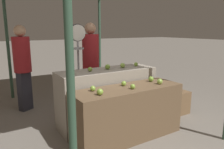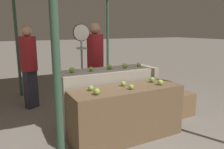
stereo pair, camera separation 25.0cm
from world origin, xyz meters
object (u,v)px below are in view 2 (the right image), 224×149
(produce_scale, at_px, (82,49))
(person_vendor_at_scale, at_px, (95,59))
(wooden_crate_side, at_px, (179,103))
(person_customer_left, at_px, (29,61))

(produce_scale, xyz_separation_m, person_vendor_at_scale, (0.39, 0.28, -0.25))
(produce_scale, height_order, person_vendor_at_scale, person_vendor_at_scale)
(person_vendor_at_scale, distance_m, wooden_crate_side, 1.88)
(produce_scale, bearing_deg, person_customer_left, 137.90)
(person_vendor_at_scale, bearing_deg, wooden_crate_side, 112.49)
(person_customer_left, height_order, wooden_crate_side, person_customer_left)
(person_customer_left, relative_size, wooden_crate_side, 3.87)
(produce_scale, relative_size, person_vendor_at_scale, 0.98)
(person_vendor_at_scale, relative_size, person_customer_left, 1.03)
(produce_scale, relative_size, person_customer_left, 1.01)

